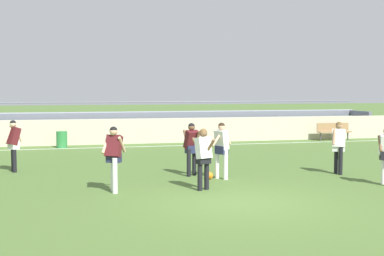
{
  "coord_description": "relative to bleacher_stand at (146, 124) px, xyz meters",
  "views": [
    {
      "loc": [
        -3.89,
        -11.4,
        2.64
      ],
      "look_at": [
        0.12,
        5.26,
        1.38
      ],
      "focal_mm": 48.72,
      "sensor_mm": 36.0,
      "label": 1
    }
  ],
  "objects": [
    {
      "name": "bleacher_stand",
      "position": [
        0.0,
        0.0,
        0.0
      ],
      "size": [
        25.59,
        2.58,
        1.98
      ],
      "color": "#9EA3AD",
      "rests_on": "ground"
    },
    {
      "name": "player_dark_wide_right",
      "position": [
        -0.38,
        -12.12,
        0.15
      ],
      "size": [
        0.48,
        0.58,
        1.62
      ],
      "color": "black",
      "rests_on": "ground"
    },
    {
      "name": "bench_far_left",
      "position": [
        9.45,
        -2.93,
        -0.26
      ],
      "size": [
        1.8,
        0.4,
        0.9
      ],
      "color": "#99754C",
      "rests_on": "ground"
    },
    {
      "name": "sideline_wall",
      "position": [
        -0.18,
        -2.18,
        -0.2
      ],
      "size": [
        48.0,
        0.16,
        1.22
      ],
      "primitive_type": "cube",
      "color": "beige",
      "rests_on": "ground"
    },
    {
      "name": "player_dark_wide_left",
      "position": [
        -2.92,
        -14.12,
        0.21
      ],
      "size": [
        0.67,
        0.53,
        1.7
      ],
      "color": "white",
      "rests_on": "ground"
    },
    {
      "name": "ground_plane",
      "position": [
        -0.18,
        -16.1,
        -0.81
      ],
      "size": [
        160.0,
        160.0,
        0.0
      ],
      "primitive_type": "plane",
      "color": "#4C6B30"
    },
    {
      "name": "player_white_overlapping",
      "position": [
        0.35,
        -12.87,
        0.19
      ],
      "size": [
        0.74,
        0.49,
        1.67
      ],
      "color": "white",
      "rests_on": "ground"
    },
    {
      "name": "player_white_challenging",
      "position": [
        4.16,
        -12.88,
        0.17
      ],
      "size": [
        0.62,
        0.47,
        1.64
      ],
      "color": "black",
      "rests_on": "ground"
    },
    {
      "name": "soccer_ball",
      "position": [
        -0.01,
        -12.85,
        -0.7
      ],
      "size": [
        0.22,
        0.22,
        0.22
      ],
      "primitive_type": "sphere",
      "color": "orange",
      "rests_on": "ground"
    },
    {
      "name": "field_line_sideline",
      "position": [
        -0.18,
        -3.6,
        -0.8
      ],
      "size": [
        44.0,
        0.12,
        0.01
      ],
      "primitive_type": "cube",
      "color": "white",
      "rests_on": "ground"
    },
    {
      "name": "player_white_dropping_back",
      "position": [
        -0.61,
        -14.4,
        0.16
      ],
      "size": [
        0.51,
        0.66,
        1.63
      ],
      "color": "black",
      "rests_on": "ground"
    },
    {
      "name": "player_dark_deep_cover",
      "position": [
        -5.76,
        -10.04,
        0.18
      ],
      "size": [
        0.58,
        0.53,
        1.67
      ],
      "color": "black",
      "rests_on": "ground"
    },
    {
      "name": "trash_bin",
      "position": [
        -4.32,
        -3.28,
        -0.43
      ],
      "size": [
        0.49,
        0.49,
        0.75
      ],
      "primitive_type": "cylinder",
      "color": "#2D7F3D",
      "rests_on": "ground"
    }
  ]
}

